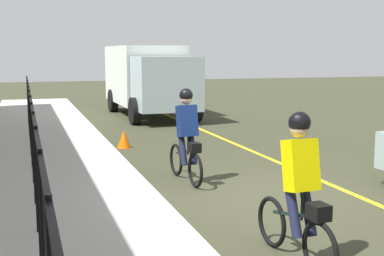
{
  "coord_description": "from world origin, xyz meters",
  "views": [
    {
      "loc": [
        -8.03,
        3.9,
        2.49
      ],
      "look_at": [
        1.86,
        0.72,
        1.0
      ],
      "focal_mm": 48.93,
      "sensor_mm": 36.0,
      "label": 1
    }
  ],
  "objects_px": {
    "box_truck_background": "(148,77)",
    "traffic_cone_near": "(124,139)",
    "cyclist_follow": "(299,189)",
    "cyclist_lead": "(187,136)"
  },
  "relations": [
    {
      "from": "box_truck_background",
      "to": "traffic_cone_near",
      "type": "bearing_deg",
      "value": -19.16
    },
    {
      "from": "box_truck_background",
      "to": "cyclist_follow",
      "type": "bearing_deg",
      "value": -7.36
    },
    {
      "from": "traffic_cone_near",
      "to": "box_truck_background",
      "type": "bearing_deg",
      "value": -18.32
    },
    {
      "from": "cyclist_lead",
      "to": "box_truck_background",
      "type": "height_order",
      "value": "box_truck_background"
    },
    {
      "from": "cyclist_follow",
      "to": "box_truck_background",
      "type": "xyz_separation_m",
      "value": [
        15.19,
        -1.74,
        0.64
      ]
    },
    {
      "from": "cyclist_follow",
      "to": "box_truck_background",
      "type": "bearing_deg",
      "value": -10.38
    },
    {
      "from": "box_truck_background",
      "to": "traffic_cone_near",
      "type": "height_order",
      "value": "box_truck_background"
    },
    {
      "from": "cyclist_lead",
      "to": "cyclist_follow",
      "type": "relative_size",
      "value": 1.0
    },
    {
      "from": "cyclist_lead",
      "to": "box_truck_background",
      "type": "bearing_deg",
      "value": -13.21
    },
    {
      "from": "cyclist_lead",
      "to": "box_truck_background",
      "type": "relative_size",
      "value": 0.27
    }
  ]
}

